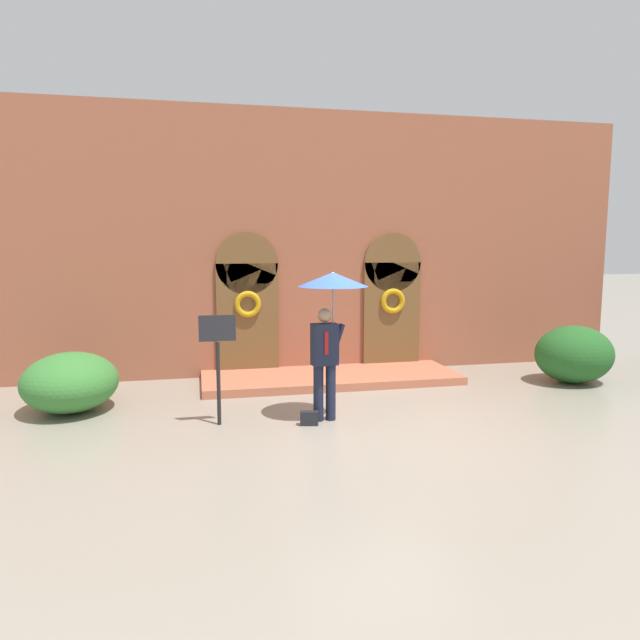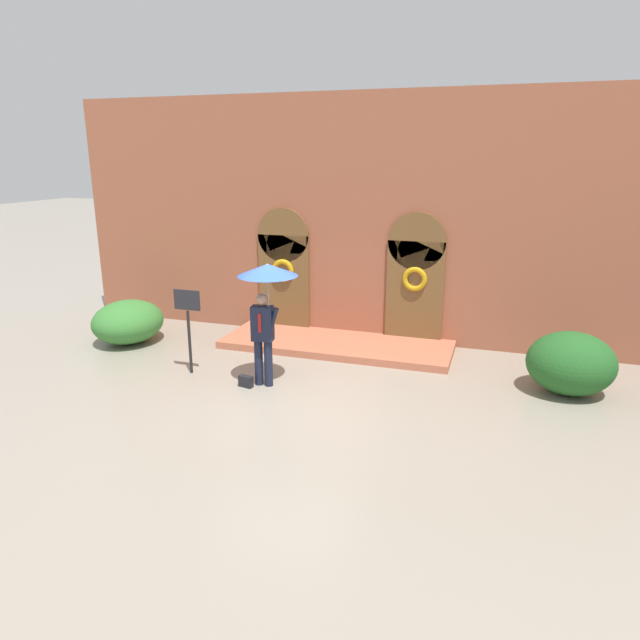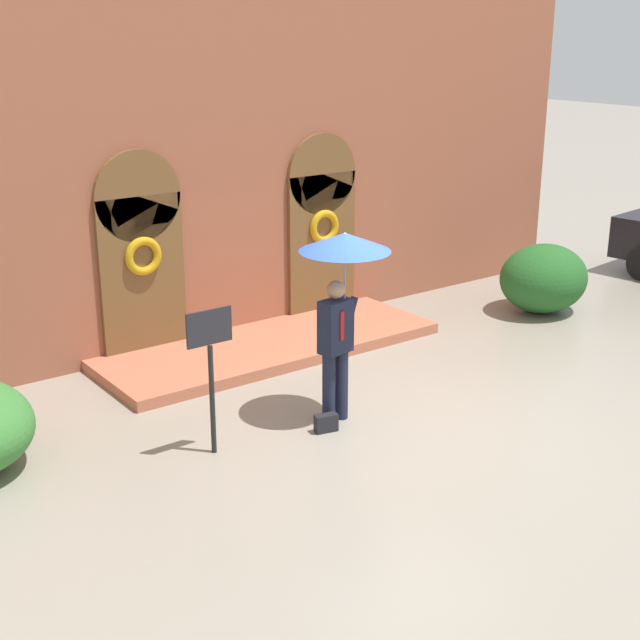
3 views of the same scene
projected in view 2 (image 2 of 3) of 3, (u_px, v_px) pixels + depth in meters
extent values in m
plane|color=gray|center=(288.00, 400.00, 10.25)|extent=(80.00, 80.00, 0.00)
cube|color=#9E563D|center=(351.00, 219.00, 13.31)|extent=(14.00, 0.50, 5.60)
cube|color=brown|center=(284.00, 284.00, 13.97)|extent=(1.30, 0.08, 2.40)
cylinder|color=brown|center=(283.00, 235.00, 13.63)|extent=(1.30, 0.08, 1.30)
cube|color=brown|center=(414.00, 294.00, 13.01)|extent=(1.30, 0.08, 2.40)
cylinder|color=brown|center=(417.00, 241.00, 12.68)|extent=(1.30, 0.08, 1.30)
torus|color=#C69314|center=(283.00, 271.00, 13.80)|extent=(0.56, 0.12, 0.56)
torus|color=#C69314|center=(415.00, 279.00, 12.85)|extent=(0.56, 0.12, 0.56)
cube|color=#B56346|center=(336.00, 344.00, 13.02)|extent=(5.20, 1.80, 0.16)
cylinder|color=#191E33|center=(259.00, 362.00, 10.85)|extent=(0.16, 0.16, 0.90)
cylinder|color=#191E33|center=(268.00, 363.00, 10.79)|extent=(0.16, 0.16, 0.90)
cube|color=#191E33|center=(262.00, 323.00, 10.60)|extent=(0.43, 0.30, 0.66)
cube|color=#A51919|center=(260.00, 323.00, 10.47)|extent=(0.06, 0.02, 0.36)
sphere|color=#A87A5B|center=(262.00, 299.00, 10.47)|extent=(0.22, 0.22, 0.22)
cylinder|color=#191E33|center=(273.00, 319.00, 10.51)|extent=(0.22, 0.09, 0.46)
cylinder|color=gray|center=(268.00, 302.00, 10.44)|extent=(0.02, 0.02, 0.98)
cone|color=#284CB7|center=(268.00, 270.00, 10.28)|extent=(1.10, 1.10, 0.22)
cone|color=white|center=(268.00, 269.00, 10.27)|extent=(0.60, 0.60, 0.20)
cube|color=black|center=(246.00, 381.00, 10.82)|extent=(0.30, 0.18, 0.22)
cylinder|color=black|center=(190.00, 342.00, 11.37)|extent=(0.06, 0.06, 1.30)
cube|color=#232328|center=(187.00, 300.00, 11.13)|extent=(0.56, 0.03, 0.40)
ellipsoid|color=#387A33|center=(128.00, 322.00, 13.32)|extent=(1.55, 1.75, 0.99)
ellipsoid|color=#235B23|center=(571.00, 363.00, 10.41)|extent=(1.57, 1.38, 1.16)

